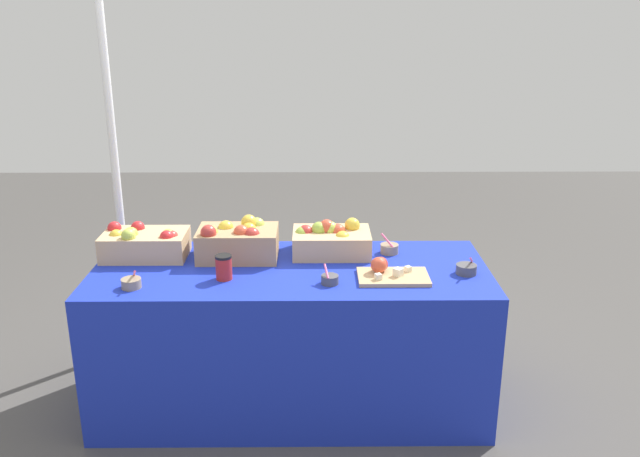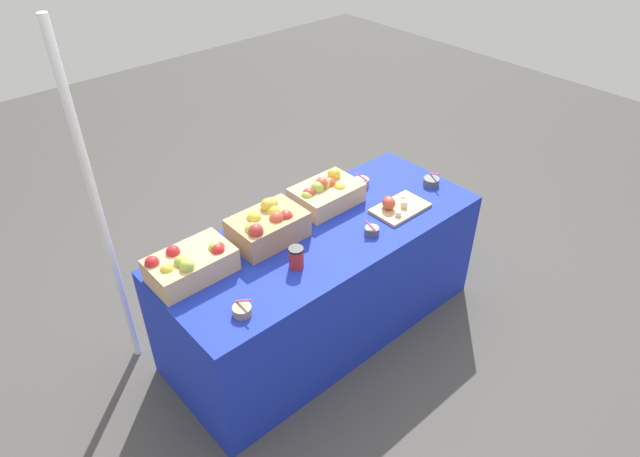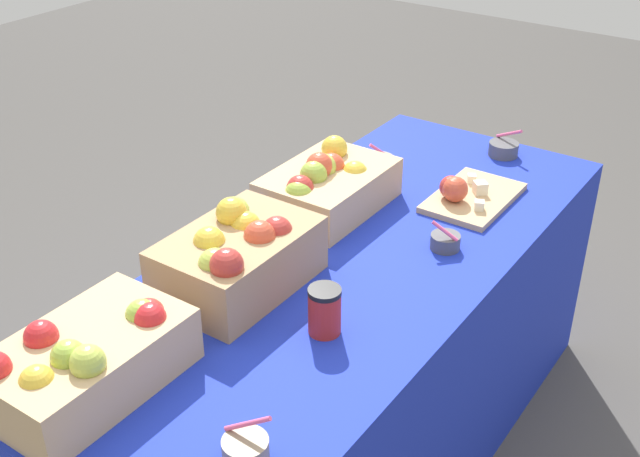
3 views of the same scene
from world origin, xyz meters
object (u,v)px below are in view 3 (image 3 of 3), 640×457
apple_crate_left (88,359)px  cutting_board_front (466,194)px  apple_crate_middle (239,256)px  sample_bowl_extra (379,163)px  sample_bowl_far (504,149)px  coffee_cup (325,311)px  sample_bowl_near (445,241)px  sample_bowl_mid (246,448)px  apple_crate_right (326,185)px

apple_crate_left → cutting_board_front: 1.22m
apple_crate_left → apple_crate_middle: size_ratio=1.05×
apple_crate_left → sample_bowl_extra: size_ratio=3.96×
sample_bowl_far → coffee_cup: (-1.13, -0.05, 0.03)m
apple_crate_middle → sample_bowl_extra: size_ratio=3.77×
sample_bowl_near → sample_bowl_mid: 0.89m
cutting_board_front → sample_bowl_far: 0.37m
apple_crate_left → sample_bowl_mid: 0.39m
apple_crate_right → sample_bowl_mid: (-0.90, -0.43, -0.05)m
apple_crate_middle → cutting_board_front: apple_crate_middle is taller
apple_crate_right → sample_bowl_near: (-0.01, -0.39, -0.05)m
sample_bowl_near → sample_bowl_far: (0.64, 0.11, 0.00)m
apple_crate_right → sample_bowl_far: 0.70m
apple_crate_left → sample_bowl_mid: size_ratio=4.25×
apple_crate_middle → apple_crate_right: (0.46, 0.05, -0.01)m
apple_crate_right → coffee_cup: bearing=-146.1°
apple_crate_left → sample_bowl_far: (1.56, -0.24, -0.05)m
apple_crate_left → apple_crate_middle: apple_crate_middle is taller
sample_bowl_far → coffee_cup: coffee_cup is taller
cutting_board_front → sample_bowl_near: size_ratio=3.79×
coffee_cup → apple_crate_middle: bearing=82.8°
cutting_board_front → sample_bowl_mid: 1.16m
apple_crate_middle → sample_bowl_near: bearing=-36.8°
apple_crate_left → apple_crate_right: 0.93m
sample_bowl_far → sample_bowl_near: bearing=-170.1°
coffee_cup → cutting_board_front: bearing=0.8°
cutting_board_front → coffee_cup: coffee_cup is taller
sample_bowl_near → apple_crate_right: bearing=88.8°
sample_bowl_far → apple_crate_left: bearing=171.4°
sample_bowl_far → cutting_board_front: bearing=-173.5°
sample_bowl_near → sample_bowl_mid: sample_bowl_mid is taller
apple_crate_middle → cutting_board_front: 0.77m
apple_crate_middle → sample_bowl_extra: bearing=4.2°
apple_crate_left → coffee_cup: size_ratio=3.56×
apple_crate_middle → cutting_board_front: size_ratio=1.21×
apple_crate_left → sample_bowl_mid: bearing=-85.7°
apple_crate_left → apple_crate_middle: 0.47m
sample_bowl_mid → sample_bowl_far: 1.54m
apple_crate_left → coffee_cup: (0.43, -0.29, -0.02)m
apple_crate_left → apple_crate_right: apple_crate_right is taller
apple_crate_right → cutting_board_front: apple_crate_right is taller
cutting_board_front → sample_bowl_far: sample_bowl_far is taller
sample_bowl_extra → coffee_cup: size_ratio=0.90×
coffee_cup → apple_crate_right: bearing=33.9°
apple_crate_right → coffee_cup: (-0.49, -0.33, -0.02)m
apple_crate_right → cutting_board_front: 0.42m
coffee_cup → sample_bowl_far: bearing=2.7°
apple_crate_right → sample_bowl_near: 0.39m
sample_bowl_far → sample_bowl_mid: bearing=-174.4°
apple_crate_middle → sample_bowl_mid: (-0.44, -0.37, -0.07)m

